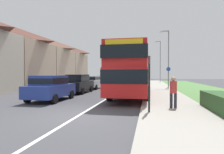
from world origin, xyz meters
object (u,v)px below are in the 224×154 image
Objects in this scene: parked_car_black at (78,83)px; bus_stop_sign at (149,80)px; pedestrian_at_stop at (173,91)px; street_lamp_mid at (168,55)px; parked_car_blue at (51,87)px; double_decker_bus at (132,70)px; parked_car_silver at (91,81)px; cycle_route_sign at (168,77)px; street_lamp_far at (160,59)px.

bus_stop_sign is (6.49, -8.37, 0.60)m from parked_car_black.
street_lamp_mid is (1.09, 14.70, 3.13)m from pedestrian_at_stop.
parked_car_blue is at bearing -124.28° from street_lamp_mid.
pedestrian_at_stop is (2.51, -5.55, -1.17)m from double_decker_bus.
parked_car_blue is 0.57× the size of street_lamp_mid.
parked_car_silver is (-0.21, 10.01, -0.05)m from parked_car_blue.
parked_car_black is 9.81m from cycle_route_sign.
parked_car_silver is 14.26m from pedestrian_at_stop.
bus_stop_sign is at bearing -79.08° from double_decker_bus.
cycle_route_sign is (8.76, -0.11, 0.55)m from parked_car_silver.
street_lamp_mid is 14.17m from street_lamp_far.
bus_stop_sign reaches higher than cycle_route_sign.
parked_car_blue is 7.88m from pedestrian_at_stop.
cycle_route_sign reaches higher than parked_car_blue.
double_decker_bus is 1.54× the size of street_lamp_mid.
bus_stop_sign reaches higher than parked_car_blue.
street_lamp_mid is at bearing -89.33° from street_lamp_far.
double_decker_bus reaches higher than pedestrian_at_stop.
street_lamp_mid is (8.94, 2.81, 3.22)m from parked_car_silver.
bus_stop_sign is at bearing -98.08° from street_lamp_mid.
street_lamp_far is (8.78, 16.97, 3.75)m from parked_car_silver.
parked_car_silver is 19.47m from street_lamp_far.
pedestrian_at_stop reaches higher than parked_car_silver.
parked_car_blue is 5.19m from parked_car_black.
cycle_route_sign is at bearing -93.54° from street_lamp_mid.
double_decker_bus is 1.35× the size of street_lamp_far.
pedestrian_at_stop is 1.85m from bus_stop_sign.
parked_car_silver is 9.91m from street_lamp_mid.
bus_stop_sign is (6.67, -13.19, 0.66)m from parked_car_silver.
street_lamp_far is at bearing 88.17° from pedestrian_at_stop.
street_lamp_far is at bearing 68.47° from parked_car_black.
double_decker_bus is 23.69m from street_lamp_far.
bus_stop_sign is 0.32× the size of street_lamp_far.
bus_stop_sign reaches higher than parked_car_black.
pedestrian_at_stop is 0.23× the size of street_lamp_mid.
parked_car_black is 0.96× the size of parked_car_silver.
pedestrian_at_stop is (7.68, -7.07, 0.03)m from parked_car_black.
pedestrian_at_stop is 15.07m from street_lamp_mid.
cycle_route_sign is (8.58, 4.72, 0.48)m from parked_car_black.
double_decker_bus is 10.02m from street_lamp_mid.
double_decker_bus reaches higher than parked_car_blue.
cycle_route_sign is (0.91, 11.79, 0.45)m from pedestrian_at_stop.
street_lamp_mid is at bearing 55.72° from parked_car_blue.
parked_car_black is 1.63× the size of cycle_route_sign.
parked_car_black is (-5.17, 1.52, -1.20)m from double_decker_bus.
street_lamp_mid is (2.27, 16.00, 2.56)m from bus_stop_sign.
pedestrian_at_stop is at bearing -94.22° from street_lamp_mid.
parked_car_blue is at bearing -144.52° from double_decker_bus.
parked_car_blue is 28.55m from street_lamp_far.
street_lamp_far is (-0.17, 14.16, 0.53)m from street_lamp_mid.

